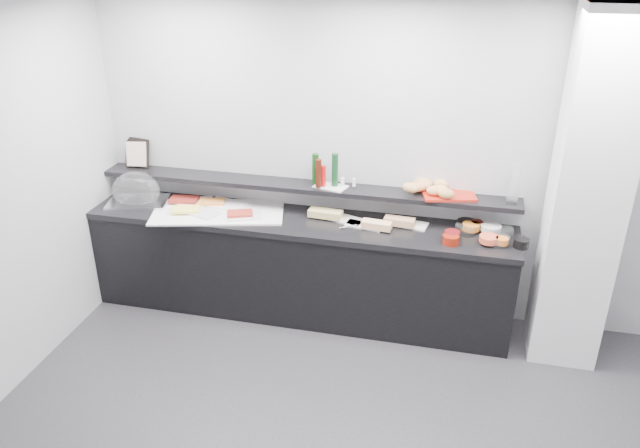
% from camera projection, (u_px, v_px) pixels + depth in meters
% --- Properties ---
extents(back_wall, '(5.00, 0.02, 2.70)m').
position_uv_depth(back_wall, '(388.00, 163.00, 5.15)').
color(back_wall, '#A5A7AC').
rests_on(back_wall, ground).
extents(ceiling, '(5.00, 5.00, 0.00)m').
position_uv_depth(ceiling, '(343.00, 28.00, 2.81)').
color(ceiling, white).
rests_on(ceiling, back_wall).
extents(column, '(0.50, 0.50, 2.70)m').
position_uv_depth(column, '(587.00, 196.00, 4.53)').
color(column, silver).
rests_on(column, ground).
extents(buffet_cabinet, '(3.60, 0.60, 0.85)m').
position_uv_depth(buffet_cabinet, '(299.00, 269.00, 5.43)').
color(buffet_cabinet, black).
rests_on(buffet_cabinet, ground).
extents(counter_top, '(3.62, 0.62, 0.05)m').
position_uv_depth(counter_top, '(298.00, 222.00, 5.24)').
color(counter_top, black).
rests_on(counter_top, buffet_cabinet).
extents(wall_shelf, '(3.60, 0.25, 0.04)m').
position_uv_depth(wall_shelf, '(303.00, 186.00, 5.28)').
color(wall_shelf, black).
rests_on(wall_shelf, back_wall).
extents(cloche_base, '(0.58, 0.45, 0.04)m').
position_uv_depth(cloche_base, '(138.00, 203.00, 5.49)').
color(cloche_base, silver).
rests_on(cloche_base, counter_top).
extents(cloche_dome, '(0.47, 0.36, 0.34)m').
position_uv_depth(cloche_dome, '(136.00, 191.00, 5.47)').
color(cloche_dome, white).
rests_on(cloche_dome, cloche_base).
extents(linen_runner, '(1.21, 0.78, 0.01)m').
position_uv_depth(linen_runner, '(218.00, 212.00, 5.34)').
color(linen_runner, white).
rests_on(linen_runner, counter_top).
extents(platter_meat_a, '(0.35, 0.29, 0.01)m').
position_uv_depth(platter_meat_a, '(195.00, 202.00, 5.51)').
color(platter_meat_a, white).
rests_on(platter_meat_a, linen_runner).
extents(food_meat_a, '(0.27, 0.19, 0.02)m').
position_uv_depth(food_meat_a, '(184.00, 199.00, 5.50)').
color(food_meat_a, maroon).
rests_on(food_meat_a, platter_meat_a).
extents(platter_salmon, '(0.38, 0.29, 0.01)m').
position_uv_depth(platter_salmon, '(226.00, 205.00, 5.45)').
color(platter_salmon, white).
rests_on(platter_salmon, linen_runner).
extents(food_salmon, '(0.25, 0.19, 0.02)m').
position_uv_depth(food_salmon, '(212.00, 202.00, 5.46)').
color(food_salmon, orange).
rests_on(food_salmon, platter_salmon).
extents(platter_cheese, '(0.31, 0.26, 0.01)m').
position_uv_depth(platter_cheese, '(204.00, 213.00, 5.29)').
color(platter_cheese, silver).
rests_on(platter_cheese, linen_runner).
extents(food_cheese, '(0.27, 0.21, 0.02)m').
position_uv_depth(food_cheese, '(186.00, 209.00, 5.31)').
color(food_cheese, '#FBEF61').
rests_on(food_cheese, platter_cheese).
extents(platter_meat_b, '(0.34, 0.29, 0.01)m').
position_uv_depth(platter_meat_b, '(244.00, 216.00, 5.24)').
color(platter_meat_b, silver).
rests_on(platter_meat_b, linen_runner).
extents(food_meat_b, '(0.24, 0.20, 0.02)m').
position_uv_depth(food_meat_b, '(240.00, 213.00, 5.24)').
color(food_meat_b, maroon).
rests_on(food_meat_b, platter_meat_b).
extents(sandwich_plate_left, '(0.40, 0.28, 0.01)m').
position_uv_depth(sandwich_plate_left, '(343.00, 219.00, 5.22)').
color(sandwich_plate_left, silver).
rests_on(sandwich_plate_left, counter_top).
extents(sandwich_food_left, '(0.29, 0.13, 0.06)m').
position_uv_depth(sandwich_food_left, '(325.00, 214.00, 5.22)').
color(sandwich_food_left, tan).
rests_on(sandwich_food_left, sandwich_plate_left).
extents(tongs_left, '(0.15, 0.06, 0.01)m').
position_uv_depth(tongs_left, '(324.00, 217.00, 5.22)').
color(tongs_left, '#B2B5B9').
rests_on(tongs_left, sandwich_plate_left).
extents(sandwich_plate_mid, '(0.32, 0.18, 0.01)m').
position_uv_depth(sandwich_plate_mid, '(364.00, 226.00, 5.10)').
color(sandwich_plate_mid, white).
rests_on(sandwich_plate_mid, counter_top).
extents(sandwich_food_mid, '(0.25, 0.11, 0.06)m').
position_uv_depth(sandwich_food_mid, '(377.00, 225.00, 5.02)').
color(sandwich_food_mid, '#E2AD76').
rests_on(sandwich_food_mid, sandwich_plate_mid).
extents(tongs_mid, '(0.14, 0.10, 0.01)m').
position_uv_depth(tongs_mid, '(348.00, 226.00, 5.06)').
color(tongs_mid, '#AAACB1').
rests_on(tongs_mid, sandwich_plate_mid).
extents(sandwich_plate_right, '(0.39, 0.22, 0.01)m').
position_uv_depth(sandwich_plate_right, '(405.00, 224.00, 5.13)').
color(sandwich_plate_right, white).
rests_on(sandwich_plate_right, counter_top).
extents(sandwich_food_right, '(0.25, 0.11, 0.06)m').
position_uv_depth(sandwich_food_right, '(399.00, 222.00, 5.08)').
color(sandwich_food_right, tan).
rests_on(sandwich_food_right, sandwich_plate_right).
extents(tongs_right, '(0.16, 0.02, 0.01)m').
position_uv_depth(tongs_right, '(401.00, 226.00, 5.07)').
color(tongs_right, silver).
rests_on(tongs_right, sandwich_plate_right).
extents(bowl_glass_fruit, '(0.22, 0.22, 0.07)m').
position_uv_depth(bowl_glass_fruit, '(466.00, 229.00, 4.98)').
color(bowl_glass_fruit, silver).
rests_on(bowl_glass_fruit, counter_top).
extents(fill_glass_fruit, '(0.16, 0.16, 0.05)m').
position_uv_depth(fill_glass_fruit, '(471.00, 227.00, 4.99)').
color(fill_glass_fruit, orange).
rests_on(fill_glass_fruit, bowl_glass_fruit).
extents(bowl_black_jam, '(0.16, 0.16, 0.07)m').
position_uv_depth(bowl_black_jam, '(466.00, 225.00, 5.05)').
color(bowl_black_jam, black).
rests_on(bowl_black_jam, counter_top).
extents(fill_black_jam, '(0.12, 0.12, 0.05)m').
position_uv_depth(fill_black_jam, '(477.00, 224.00, 5.03)').
color(fill_black_jam, '#59150C').
rests_on(fill_black_jam, bowl_black_jam).
extents(bowl_glass_cream, '(0.18, 0.18, 0.07)m').
position_uv_depth(bowl_glass_cream, '(503.00, 232.00, 4.92)').
color(bowl_glass_cream, white).
rests_on(bowl_glass_cream, counter_top).
extents(fill_glass_cream, '(0.20, 0.20, 0.05)m').
position_uv_depth(fill_glass_cream, '(491.00, 228.00, 4.97)').
color(fill_glass_cream, silver).
rests_on(fill_glass_cream, bowl_glass_cream).
extents(bowl_red_jam, '(0.16, 0.16, 0.07)m').
position_uv_depth(bowl_red_jam, '(451.00, 240.00, 4.81)').
color(bowl_red_jam, maroon).
rests_on(bowl_red_jam, counter_top).
extents(fill_red_jam, '(0.13, 0.13, 0.05)m').
position_uv_depth(fill_red_jam, '(452.00, 234.00, 4.86)').
color(fill_red_jam, '#5C0D10').
rests_on(fill_red_jam, bowl_red_jam).
extents(bowl_glass_salmon, '(0.19, 0.19, 0.07)m').
position_uv_depth(bowl_glass_salmon, '(499.00, 240.00, 4.79)').
color(bowl_glass_salmon, white).
rests_on(bowl_glass_salmon, counter_top).
extents(fill_glass_salmon, '(0.19, 0.19, 0.05)m').
position_uv_depth(fill_glass_salmon, '(489.00, 239.00, 4.79)').
color(fill_glass_salmon, '#E45537').
rests_on(fill_glass_salmon, bowl_glass_salmon).
extents(bowl_black_fruit, '(0.15, 0.15, 0.07)m').
position_uv_depth(bowl_black_fruit, '(521.00, 243.00, 4.76)').
color(bowl_black_fruit, black).
rests_on(bowl_black_fruit, counter_top).
extents(fill_black_fruit, '(0.13, 0.13, 0.05)m').
position_uv_depth(fill_black_fruit, '(502.00, 241.00, 4.76)').
color(fill_black_fruit, orange).
rests_on(fill_black_fruit, bowl_black_fruit).
extents(framed_print, '(0.26, 0.13, 0.26)m').
position_uv_depth(framed_print, '(137.00, 152.00, 5.62)').
color(framed_print, black).
rests_on(framed_print, wall_shelf).
extents(print_art, '(0.19, 0.08, 0.22)m').
position_uv_depth(print_art, '(136.00, 154.00, 5.58)').
color(print_art, '#CDAE94').
rests_on(print_art, framed_print).
extents(condiment_tray, '(0.30, 0.23, 0.01)m').
position_uv_depth(condiment_tray, '(331.00, 186.00, 5.21)').
color(condiment_tray, white).
rests_on(condiment_tray, wall_shelf).
extents(bottle_green_a, '(0.06, 0.06, 0.26)m').
position_uv_depth(bottle_green_a, '(315.00, 169.00, 5.20)').
color(bottle_green_a, '#0F350E').
rests_on(bottle_green_a, condiment_tray).
extents(bottle_brown, '(0.06, 0.06, 0.24)m').
position_uv_depth(bottle_brown, '(319.00, 173.00, 5.13)').
color(bottle_brown, '#3A140A').
rests_on(bottle_brown, condiment_tray).
extents(bottle_green_b, '(0.05, 0.05, 0.28)m').
position_uv_depth(bottle_green_b, '(335.00, 170.00, 5.15)').
color(bottle_green_b, '#0F381A').
rests_on(bottle_green_b, condiment_tray).
extents(bottle_hot, '(0.05, 0.05, 0.18)m').
position_uv_depth(bottle_hot, '(323.00, 176.00, 5.16)').
color(bottle_hot, red).
rests_on(bottle_hot, condiment_tray).
extents(shaker_salt, '(0.03, 0.03, 0.07)m').
position_uv_depth(shaker_salt, '(343.00, 182.00, 5.19)').
color(shaker_salt, silver).
rests_on(shaker_salt, condiment_tray).
extents(shaker_pepper, '(0.03, 0.03, 0.07)m').
position_uv_depth(shaker_pepper, '(354.00, 182.00, 5.18)').
color(shaker_pepper, white).
rests_on(shaker_pepper, condiment_tray).
extents(bread_tray, '(0.47, 0.38, 0.02)m').
position_uv_depth(bread_tray, '(448.00, 194.00, 5.05)').
color(bread_tray, '#B52113').
rests_on(bread_tray, wall_shelf).
extents(bread_roll_nw, '(0.12, 0.08, 0.08)m').
position_uv_depth(bread_roll_nw, '(424.00, 186.00, 5.07)').
color(bread_roll_nw, '#D28550').
rests_on(bread_roll_nw, bread_tray).
extents(bread_roll_n, '(0.18, 0.14, 0.08)m').
position_uv_depth(bread_roll_n, '(423.00, 183.00, 5.13)').
color(bread_roll_n, '#C18549').
rests_on(bread_roll_n, bread_tray).
extents(bread_roll_ne, '(0.13, 0.10, 0.08)m').
position_uv_depth(bread_roll_ne, '(441.00, 184.00, 5.10)').
color(bread_roll_ne, tan).
rests_on(bread_roll_ne, bread_tray).
extents(bread_roll_sw, '(0.16, 0.14, 0.08)m').
position_uv_depth(bread_roll_sw, '(411.00, 188.00, 5.04)').
color(bread_roll_sw, tan).
rests_on(bread_roll_sw, bread_tray).
extents(bread_roll_s, '(0.18, 0.15, 0.08)m').
position_uv_depth(bread_roll_s, '(436.00, 190.00, 4.99)').
color(bread_roll_s, tan).
rests_on(bread_roll_s, bread_tray).
extents(bread_roll_se, '(0.13, 0.08, 0.08)m').
position_uv_depth(bread_roll_se, '(446.00, 194.00, 4.92)').
color(bread_roll_se, '#B48644').
rests_on(bread_roll_se, bread_tray).
extents(bread_roll_midw, '(0.17, 0.13, 0.08)m').
position_uv_depth(bread_roll_midw, '(416.00, 187.00, 5.05)').
color(bread_roll_midw, '#CD854E').
rests_on(bread_roll_midw, bread_tray).
extents(bread_roll_mide, '(0.18, 0.14, 0.08)m').
position_uv_depth(bread_roll_mide, '(439.00, 190.00, 4.99)').
color(bread_roll_mide, tan).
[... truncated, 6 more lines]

